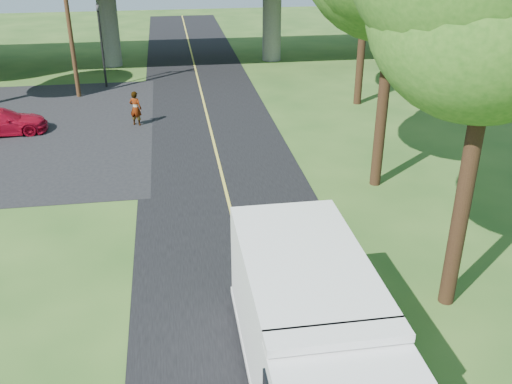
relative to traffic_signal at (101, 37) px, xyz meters
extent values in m
plane|color=#2A4E1C|center=(6.00, -26.00, -3.20)|extent=(120.00, 120.00, 0.00)
cube|color=black|center=(6.00, -16.00, -3.19)|extent=(7.00, 90.00, 0.02)
cube|color=gold|center=(6.00, -16.00, -3.17)|extent=(0.12, 90.00, 0.01)
cube|color=slate|center=(31.00, 6.00, -0.20)|extent=(4.00, 10.00, 6.00)
cylinder|color=slate|center=(0.00, 6.00, -0.50)|extent=(1.40, 1.40, 5.40)
cylinder|color=slate|center=(12.00, 6.00, -0.50)|extent=(1.40, 1.40, 5.40)
cylinder|color=slate|center=(24.00, 6.00, -0.50)|extent=(1.40, 1.40, 5.40)
cylinder|color=black|center=(0.00, 0.00, -0.60)|extent=(0.14, 0.14, 5.20)
imported|color=black|center=(0.00, 0.00, 1.40)|extent=(0.18, 0.22, 1.10)
cylinder|color=#472D19|center=(-1.50, -2.00, 1.30)|extent=(0.26, 0.26, 9.00)
cylinder|color=#382314|center=(11.50, -25.00, 0.30)|extent=(0.44, 0.44, 7.00)
cylinder|color=#382314|center=(12.20, -17.00, 0.65)|extent=(0.44, 0.44, 7.70)
cylinder|color=#382314|center=(15.00, -6.00, 0.13)|extent=(0.44, 0.44, 6.65)
cube|color=white|center=(6.75, -26.82, -1.29)|extent=(2.75, 5.02, 2.57)
cube|color=white|center=(6.75, -27.28, -2.86)|extent=(2.75, 6.62, 0.21)
cylinder|color=black|center=(5.58, -25.34, -2.69)|extent=(0.32, 1.03, 1.03)
cylinder|color=black|center=(7.91, -25.34, -2.69)|extent=(0.32, 1.03, 1.03)
imported|color=#A50A20|center=(-4.54, -8.28, -2.55)|extent=(4.64, 2.27, 1.30)
imported|color=gray|center=(2.20, -7.96, -2.28)|extent=(0.80, 0.70, 1.85)
camera|label=1|loc=(4.00, -37.44, 6.81)|focal=40.00mm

